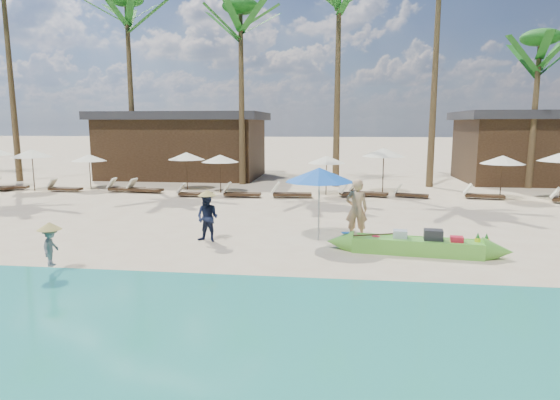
# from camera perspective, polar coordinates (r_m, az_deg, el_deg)

# --- Properties ---
(ground) EXTENTS (240.00, 240.00, 0.00)m
(ground) POSITION_cam_1_polar(r_m,az_deg,el_deg) (13.55, -2.84, -5.86)
(ground) COLOR beige
(ground) RESTS_ON ground
(wet_sand_strip) EXTENTS (240.00, 4.50, 0.01)m
(wet_sand_strip) POSITION_cam_1_polar(r_m,az_deg,el_deg) (8.93, -8.55, -14.10)
(wet_sand_strip) COLOR tan
(wet_sand_strip) RESTS_ON ground
(green_canoe) EXTENTS (5.51, 1.12, 0.70)m
(green_canoe) POSITION_cam_1_polar(r_m,az_deg,el_deg) (13.41, 16.26, -5.33)
(green_canoe) COLOR #61BF3A
(green_canoe) RESTS_ON ground
(tourist) EXTENTS (0.71, 0.49, 1.87)m
(tourist) POSITION_cam_1_polar(r_m,az_deg,el_deg) (14.55, 9.31, -1.13)
(tourist) COLOR tan
(tourist) RESTS_ON ground
(vendor_green) EXTENTS (0.84, 0.73, 1.47)m
(vendor_green) POSITION_cam_1_polar(r_m,az_deg,el_deg) (14.27, -8.83, -2.15)
(vendor_green) COLOR #151D3A
(vendor_green) RESTS_ON ground
(vendor_yellow) EXTENTS (0.45, 0.66, 0.95)m
(vendor_yellow) POSITION_cam_1_polar(r_m,az_deg,el_deg) (12.40, -26.15, -5.12)
(vendor_yellow) COLOR gray
(vendor_yellow) RESTS_ON ground
(blue_umbrella) EXTENTS (2.08, 2.08, 2.24)m
(blue_umbrella) POSITION_cam_1_polar(r_m,az_deg,el_deg) (14.10, 4.81, 3.09)
(blue_umbrella) COLOR #99999E
(blue_umbrella) RESTS_ON ground
(resort_parasol_2) EXTENTS (2.15, 2.15, 2.22)m
(resort_parasol_2) POSITION_cam_1_polar(r_m,az_deg,el_deg) (28.15, -28.02, 5.05)
(resort_parasol_2) COLOR #3C2918
(resort_parasol_2) RESTS_ON ground
(lounger_2_left) EXTENTS (1.88, 0.97, 0.61)m
(lounger_2_left) POSITION_cam_1_polar(r_m,az_deg,el_deg) (29.24, -30.20, 1.45)
(lounger_2_left) COLOR #3C2918
(lounger_2_left) RESTS_ON ground
(resort_parasol_3) EXTENTS (1.85, 1.85, 1.91)m
(resort_parasol_3) POSITION_cam_1_polar(r_m,az_deg,el_deg) (27.53, -22.26, 4.79)
(resort_parasol_3) COLOR #3C2918
(resort_parasol_3) RESTS_ON ground
(lounger_3_left) EXTENTS (1.79, 0.57, 0.60)m
(lounger_3_left) POSITION_cam_1_polar(r_m,az_deg,el_deg) (27.21, -24.92, 1.35)
(lounger_3_left) COLOR #3C2918
(lounger_3_left) RESTS_ON ground
(lounger_3_right) EXTENTS (1.97, 0.76, 0.65)m
(lounger_3_right) POSITION_cam_1_polar(r_m,az_deg,el_deg) (25.88, -18.44, 1.41)
(lounger_3_right) COLOR #3C2918
(lounger_3_right) RESTS_ON ground
(resort_parasol_4) EXTENTS (1.97, 1.97, 2.03)m
(resort_parasol_4) POSITION_cam_1_polar(r_m,az_deg,el_deg) (25.80, -11.34, 5.28)
(resort_parasol_4) COLOR #3C2918
(resort_parasol_4) RESTS_ON ground
(lounger_4_left) EXTENTS (1.95, 0.81, 0.64)m
(lounger_4_left) POSITION_cam_1_polar(r_m,az_deg,el_deg) (25.33, -16.32, 1.35)
(lounger_4_left) COLOR #3C2918
(lounger_4_left) RESTS_ON ground
(lounger_4_right) EXTENTS (1.75, 0.66, 0.58)m
(lounger_4_right) POSITION_cam_1_polar(r_m,az_deg,el_deg) (23.34, -10.56, 0.87)
(lounger_4_right) COLOR #3C2918
(lounger_4_right) RESTS_ON ground
(resort_parasol_5) EXTENTS (1.92, 1.92, 1.98)m
(resort_parasol_5) POSITION_cam_1_polar(r_m,az_deg,el_deg) (24.30, -7.32, 5.04)
(resort_parasol_5) COLOR #3C2918
(resort_parasol_5) RESTS_ON ground
(lounger_5_left) EXTENTS (1.87, 0.60, 0.63)m
(lounger_5_left) POSITION_cam_1_polar(r_m,az_deg,el_deg) (22.87, -4.94, 0.87)
(lounger_5_left) COLOR #3C2918
(lounger_5_left) RESTS_ON ground
(resort_parasol_6) EXTENTS (1.91, 1.91, 1.97)m
(resort_parasol_6) POSITION_cam_1_polar(r_m,az_deg,el_deg) (23.54, 5.70, 4.93)
(resort_parasol_6) COLOR #3C2918
(resort_parasol_6) RESTS_ON ground
(lounger_6_left) EXTENTS (2.01, 0.78, 0.67)m
(lounger_6_left) POSITION_cam_1_polar(r_m,az_deg,el_deg) (22.64, 1.14, 0.84)
(lounger_6_left) COLOR #3C2918
(lounger_6_left) RESTS_ON ground
(lounger_6_right) EXTENTS (1.97, 1.10, 0.64)m
(lounger_6_right) POSITION_cam_1_polar(r_m,az_deg,el_deg) (23.19, 9.20, 0.90)
(lounger_6_right) COLOR #3C2918
(lounger_6_right) RESTS_ON ground
(resort_parasol_7) EXTENTS (2.27, 2.27, 2.34)m
(resort_parasol_7) POSITION_cam_1_polar(r_m,az_deg,el_deg) (24.62, 12.54, 5.71)
(resort_parasol_7) COLOR #3C2918
(resort_parasol_7) RESTS_ON ground
(lounger_7_left) EXTENTS (1.96, 1.13, 0.64)m
(lounger_7_left) POSITION_cam_1_polar(r_m,az_deg,el_deg) (23.45, 10.50, 0.96)
(lounger_7_left) COLOR #3C2918
(lounger_7_left) RESTS_ON ground
(lounger_7_right) EXTENTS (1.69, 0.89, 0.55)m
(lounger_7_right) POSITION_cam_1_polar(r_m,az_deg,el_deg) (23.52, 15.50, 0.73)
(lounger_7_right) COLOR #3C2918
(lounger_7_right) RESTS_ON ground
(resort_parasol_8) EXTENTS (2.02, 2.02, 2.08)m
(resort_parasol_8) POSITION_cam_1_polar(r_m,az_deg,el_deg) (24.34, 25.51, 4.45)
(resort_parasol_8) COLOR #3C2918
(resort_parasol_8) RESTS_ON ground
(lounger_8_left) EXTENTS (1.90, 0.87, 0.62)m
(lounger_8_left) POSITION_cam_1_polar(r_m,az_deg,el_deg) (24.25, 23.37, 0.61)
(lounger_8_left) COLOR #3C2918
(lounger_8_left) RESTS_ON ground
(palm_2) EXTENTS (2.08, 2.08, 11.33)m
(palm_2) POSITION_cam_1_polar(r_m,az_deg,el_deg) (31.24, -18.10, 19.23)
(palm_2) COLOR brown
(palm_2) RESTS_ON ground
(palm_3) EXTENTS (2.08, 2.08, 10.52)m
(palm_3) POSITION_cam_1_polar(r_m,az_deg,el_deg) (28.19, -4.81, 19.52)
(palm_3) COLOR brown
(palm_3) RESTS_ON ground
(palm_4) EXTENTS (2.08, 2.08, 11.70)m
(palm_4) POSITION_cam_1_polar(r_m,az_deg,el_deg) (27.54, 7.18, 21.59)
(palm_4) COLOR brown
(palm_4) RESTS_ON ground
(palm_6) EXTENTS (2.08, 2.08, 8.51)m
(palm_6) POSITION_cam_1_polar(r_m,az_deg,el_deg) (29.57, 29.05, 14.96)
(palm_6) COLOR brown
(palm_6) RESTS_ON ground
(pavilion_west) EXTENTS (10.80, 6.60, 4.30)m
(pavilion_west) POSITION_cam_1_polar(r_m,az_deg,el_deg) (32.10, -11.64, 6.66)
(pavilion_west) COLOR #3C2918
(pavilion_west) RESTS_ON ground
(pavilion_east) EXTENTS (8.80, 6.60, 4.30)m
(pavilion_east) POSITION_cam_1_polar(r_m,az_deg,el_deg) (32.59, 28.35, 5.79)
(pavilion_east) COLOR #3C2918
(pavilion_east) RESTS_ON ground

